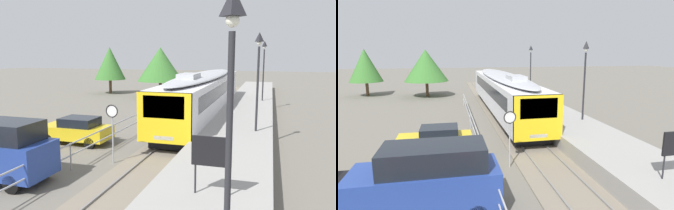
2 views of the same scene
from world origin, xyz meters
The scene contains 13 objects.
ground_plane centered at (-3.00, 22.00, 0.00)m, with size 160.00×160.00×0.00m, color #6B665B.
track_rails centered at (0.00, 22.00, 0.03)m, with size 3.20×60.00×0.14m.
commuter_train centered at (0.00, 25.39, 2.15)m, with size 2.82×20.90×3.74m.
station_platform centered at (3.25, 22.00, 0.45)m, with size 3.90×60.00×0.90m, color #999691.
platform_lamp_near_end centered at (4.30, 5.67, 4.62)m, with size 0.34×0.34×5.35m.
platform_lamp_mid_platform centered at (4.30, 18.33, 4.62)m, with size 0.34×0.34×5.35m.
platform_lamp_far_end centered at (4.30, 31.00, 4.62)m, with size 0.34×0.34×5.35m.
platform_notice_board centered at (3.38, 9.26, 2.19)m, with size 1.20×0.08×1.80m.
speed_limit_sign centered at (-1.98, 13.46, 2.12)m, with size 0.61×0.10×2.81m.
carpark_fence centered at (-3.30, 12.00, 0.91)m, with size 0.06×36.06×1.25m.
parked_hatchback_yellow centered at (-5.54, 16.06, 0.79)m, with size 4.01×1.77×1.53m.
tree_behind_carpark centered at (-7.46, 36.88, 3.89)m, with size 5.39×5.39×5.86m.
tree_behind_station_far centered at (-14.96, 38.82, 3.88)m, with size 4.00×4.00×5.96m.
Camera 1 is at (4.97, -0.23, 5.12)m, focal length 35.62 mm.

